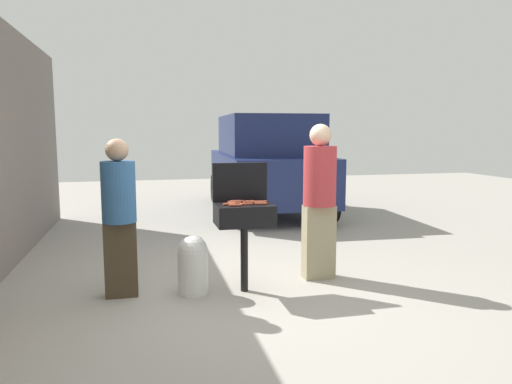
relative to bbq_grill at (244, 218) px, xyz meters
name	(u,v)px	position (x,y,z in m)	size (l,w,h in m)	color
ground_plane	(237,293)	(-0.09, -0.04, -0.80)	(24.00, 24.00, 0.00)	#9E998E
bbq_grill	(244,218)	(0.00, 0.00, 0.00)	(0.60, 0.44, 0.94)	black
grill_lid_open	(240,182)	(0.00, 0.22, 0.35)	(0.60, 0.05, 0.42)	black
hot_dog_0	(261,202)	(0.19, 0.05, 0.16)	(0.03, 0.03, 0.13)	#B74C33
hot_dog_1	(249,202)	(0.06, 0.04, 0.16)	(0.03, 0.03, 0.13)	#B74C33
hot_dog_2	(259,202)	(0.16, -0.01, 0.16)	(0.03, 0.03, 0.13)	#B74C33
hot_dog_3	(236,201)	(-0.06, 0.14, 0.16)	(0.03, 0.03, 0.13)	#C6593D
hot_dog_4	(234,203)	(-0.10, 0.01, 0.16)	(0.03, 0.03, 0.13)	#AD4228
hot_dog_5	(229,204)	(-0.17, -0.04, 0.16)	(0.03, 0.03, 0.13)	#B74C33
hot_dog_6	(246,204)	(0.01, -0.07, 0.16)	(0.03, 0.03, 0.13)	#B74C33
hot_dog_7	(261,204)	(0.16, -0.09, 0.16)	(0.03, 0.03, 0.13)	#B74C33
hot_dog_8	(248,201)	(0.06, 0.09, 0.16)	(0.03, 0.03, 0.13)	#AD4228
hot_dog_9	(233,202)	(-0.10, 0.10, 0.16)	(0.03, 0.03, 0.13)	#C6593D
hot_dog_10	(235,205)	(-0.12, -0.12, 0.16)	(0.03, 0.03, 0.13)	#B74C33
propane_tank	(193,264)	(-0.54, 0.05, -0.48)	(0.32, 0.32, 0.62)	silver
person_left	(119,212)	(-1.27, 0.15, 0.09)	(0.34, 0.34, 1.63)	#3F3323
person_right	(319,196)	(0.94, 0.25, 0.17)	(0.37, 0.37, 1.78)	gray
parked_minivan	(266,163)	(1.53, 4.88, 0.23)	(2.20, 4.49, 2.02)	navy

